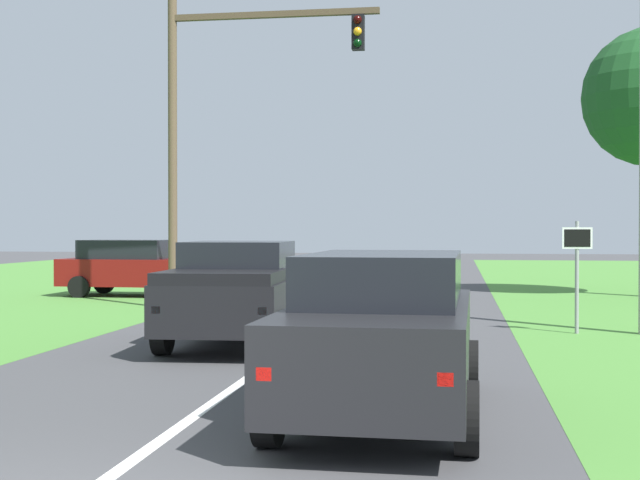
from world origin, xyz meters
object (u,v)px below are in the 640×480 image
traffic_light (219,109)px  keep_moving_sign (577,261)px  red_suv_near (383,330)px  pickup_truck_lead (240,292)px  crossing_suv_far (131,267)px

traffic_light → keep_moving_sign: traffic_light is taller
red_suv_near → pickup_truck_lead: size_ratio=0.88×
pickup_truck_lead → crossing_suv_far: bearing=120.3°
keep_moving_sign → crossing_suv_far: 15.08m
red_suv_near → pickup_truck_lead: 6.74m
keep_moving_sign → crossing_suv_far: keep_moving_sign is taller
keep_moving_sign → pickup_truck_lead: bearing=-158.1°
red_suv_near → traffic_light: bearing=113.2°
red_suv_near → keep_moving_sign: 9.16m
traffic_light → crossing_suv_far: bearing=135.0°
keep_moving_sign → red_suv_near: bearing=-111.0°
keep_moving_sign → traffic_light: bearing=154.9°
pickup_truck_lead → crossing_suv_far: (-6.25, 10.69, -0.04)m
red_suv_near → crossing_suv_far: red_suv_near is taller
red_suv_near → traffic_light: size_ratio=0.59×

